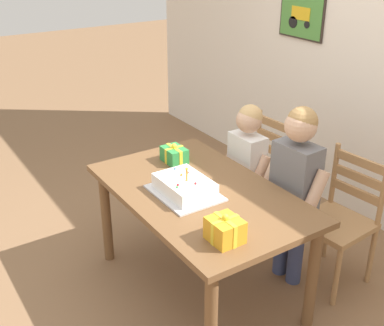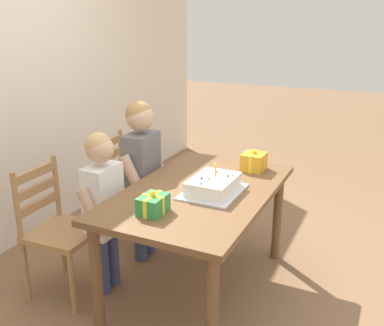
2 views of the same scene
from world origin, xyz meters
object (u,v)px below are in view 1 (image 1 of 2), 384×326
object	(u,v)px
chair_left	(260,174)
birthday_cake	(185,187)
chair_right	(340,219)
child_younger	(247,164)
dining_table	(200,204)
gift_box_red_large	(174,155)
gift_box_beside_cake	(225,230)
child_older	(295,180)

from	to	relation	value
chair_left	birthday_cake	bearing A→B (deg)	-67.50
chair_right	chair_left	bearing A→B (deg)	179.99
birthday_cake	child_younger	distance (m)	0.74
dining_table	gift_box_red_large	bearing A→B (deg)	168.83
gift_box_red_large	gift_box_beside_cake	bearing A→B (deg)	-16.43
gift_box_red_large	gift_box_beside_cake	size ratio (longest dim) A/B	1.03
gift_box_beside_cake	child_older	bearing A→B (deg)	110.42
gift_box_beside_cake	chair_left	bearing A→B (deg)	131.59
chair_left	child_younger	distance (m)	0.38
birthday_cake	gift_box_red_large	bearing A→B (deg)	156.27
birthday_cake	chair_right	size ratio (longest dim) A/B	0.48
birthday_cake	gift_box_red_large	xyz separation A→B (m)	(-0.43, 0.19, 0.01)
chair_left	dining_table	bearing A→B (deg)	-64.26
birthday_cake	child_younger	world-z (taller)	child_younger
child_younger	chair_right	bearing A→B (deg)	22.19
birthday_cake	chair_left	size ratio (longest dim) A/B	0.48
dining_table	child_older	world-z (taller)	child_older
gift_box_beside_cake	child_younger	distance (m)	1.12
birthday_cake	gift_box_beside_cake	distance (m)	0.55
dining_table	gift_box_beside_cake	distance (m)	0.58
gift_box_red_large	child_older	distance (m)	0.85
gift_box_beside_cake	chair_left	world-z (taller)	chair_left
chair_right	gift_box_beside_cake	bearing A→B (deg)	-83.77
birthday_cake	child_older	world-z (taller)	child_older
gift_box_red_large	child_older	bearing A→B (deg)	36.10
chair_right	child_older	bearing A→B (deg)	-122.93
dining_table	chair_left	size ratio (longest dim) A/B	1.59
dining_table	gift_box_beside_cake	size ratio (longest dim) A/B	8.25
dining_table	child_younger	distance (m)	0.64
dining_table	child_older	xyz separation A→B (m)	(0.23, 0.59, 0.11)
dining_table	gift_box_beside_cake	bearing A→B (deg)	-20.72
chair_left	child_older	bearing A→B (deg)	-22.90
dining_table	chair_right	xyz separation A→B (m)	(0.41, 0.86, -0.19)
gift_box_beside_cake	child_older	size ratio (longest dim) A/B	0.14
gift_box_red_large	child_older	world-z (taller)	child_older
child_older	child_younger	size ratio (longest dim) A/B	1.11
dining_table	gift_box_beside_cake	xyz separation A→B (m)	(0.52, -0.20, 0.16)
gift_box_beside_cake	chair_right	bearing A→B (deg)	96.23
gift_box_beside_cake	child_older	xyz separation A→B (m)	(-0.29, 0.79, -0.06)
dining_table	chair_right	distance (m)	0.97
dining_table	gift_box_red_large	size ratio (longest dim) A/B	8.00
chair_right	child_younger	world-z (taller)	child_younger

